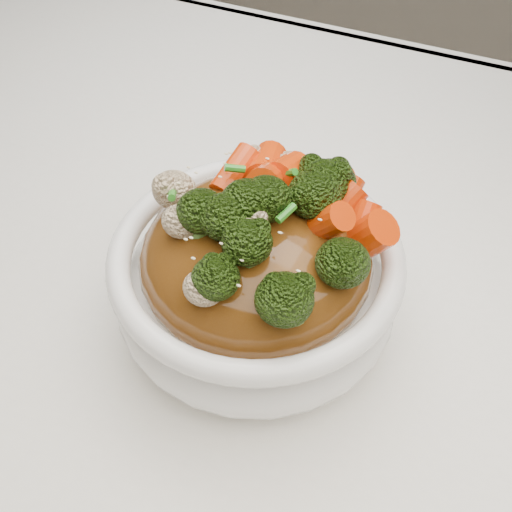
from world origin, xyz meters
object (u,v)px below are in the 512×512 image
at_px(dining_table, 304,486).
at_px(bowl, 256,284).
at_px(carrots, 256,195).
at_px(broccoli, 256,196).

xyz_separation_m(dining_table, bowl, (-0.04, -0.05, 0.41)).
xyz_separation_m(dining_table, carrots, (-0.04, -0.05, 0.50)).
bearing_deg(carrots, broccoli, 0.00).
xyz_separation_m(bowl, carrots, (-0.00, -0.00, 0.08)).
xyz_separation_m(carrots, broccoli, (0.00, 0.00, -0.00)).
bearing_deg(carrots, bowl, 63.43).
bearing_deg(broccoli, dining_table, 45.54).
height_order(bowl, broccoli, broccoli).
relative_size(dining_table, carrots, 7.76).
height_order(dining_table, bowl, bowl).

